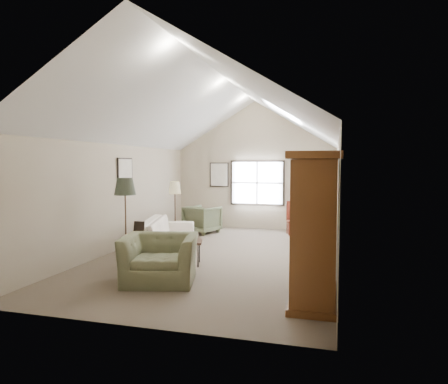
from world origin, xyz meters
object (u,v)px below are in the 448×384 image
(armoire, at_px, (315,228))
(coffee_table, at_px, (178,253))
(sofa, at_px, (167,235))
(armchair_near, at_px, (160,259))
(side_chair, at_px, (294,218))
(armchair_far, at_px, (202,219))
(side_table, at_px, (139,252))

(armoire, height_order, coffee_table, armoire)
(armoire, distance_m, sofa, 4.41)
(armchair_near, relative_size, side_chair, 1.29)
(armchair_near, relative_size, armchair_far, 1.40)
(armchair_near, relative_size, side_table, 1.92)
(armchair_far, bearing_deg, side_chair, -149.13)
(armoire, distance_m, armchair_near, 2.73)
(armoire, height_order, side_table, armoire)
(side_table, relative_size, side_chair, 0.67)
(coffee_table, bearing_deg, armchair_near, -83.55)
(armoire, xyz_separation_m, armchair_far, (-3.49, 5.13, -0.70))
(coffee_table, height_order, side_chair, side_chair)
(armoire, xyz_separation_m, side_chair, (-0.86, 5.58, -0.62))
(armoire, relative_size, armchair_far, 2.48)
(armchair_near, bearing_deg, coffee_table, 82.41)
(coffee_table, relative_size, side_chair, 1.00)
(side_table, bearing_deg, armoire, -16.07)
(armchair_far, bearing_deg, coffee_table, 122.47)
(armoire, distance_m, side_chair, 5.68)
(side_table, bearing_deg, armchair_near, -43.38)
(coffee_table, xyz_separation_m, side_chair, (1.91, 4.14, 0.23))
(armoire, bearing_deg, side_table, 163.93)
(coffee_table, distance_m, side_table, 0.79)
(armchair_near, height_order, side_chair, side_chair)
(sofa, xyz_separation_m, armchair_far, (0.01, 2.55, 0.03))
(armchair_near, height_order, side_table, armchair_near)
(armchair_near, bearing_deg, side_chair, 57.53)
(side_chair, bearing_deg, armchair_far, 173.49)
(coffee_table, bearing_deg, armchair_far, 101.14)
(armoire, distance_m, armchair_far, 6.25)
(sofa, height_order, coffee_table, sofa)
(coffee_table, height_order, side_table, side_table)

